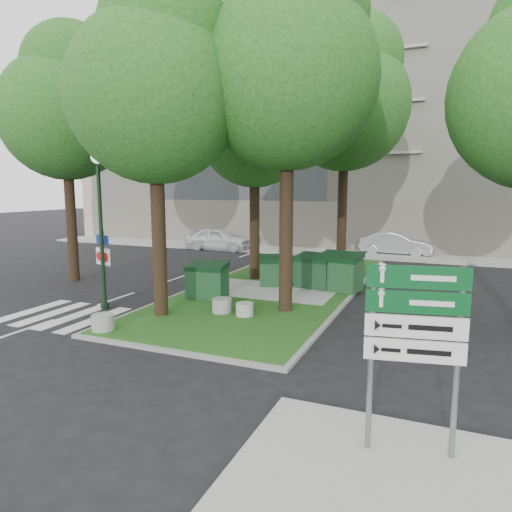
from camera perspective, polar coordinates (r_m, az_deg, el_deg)
The scene contains 25 objects.
ground at distance 12.27m, azimuth -12.54°, elevation -11.35°, with size 120.00×120.00×0.00m, color black.
median_island at distance 18.90m, azimuth 2.84°, elevation -3.86°, with size 6.00×16.00×0.12m, color #214D16.
median_kerb at distance 18.91m, azimuth 2.84°, elevation -3.89°, with size 6.30×16.30×0.10m, color gray.
sidewalk_corner at distance 7.16m, azimuth 18.57°, elevation -26.70°, with size 5.00×4.00×0.12m, color #999993.
building_sidewalk at distance 28.96m, azimuth 8.99°, elevation 0.42°, with size 42.00×3.00×0.12m, color #999993.
zebra_crossing at distance 15.67m, azimuth -20.70°, elevation -7.27°, with size 5.00×3.00×0.01m, color silver.
apartment_building at distance 36.21m, azimuth 12.22°, elevation 14.56°, with size 41.00×12.00×16.00m, color tan.
tree_median_near_left at distance 14.79m, azimuth -12.22°, elevation 20.82°, with size 5.20×5.20×10.53m.
tree_median_near_right at distance 15.18m, azimuth 4.42°, elevation 23.26°, with size 5.60×5.60×11.46m.
tree_median_mid at distance 20.15m, azimuth 0.12°, elevation 16.71°, with size 4.80×4.80×9.99m.
tree_median_far at distance 22.28m, azimuth 11.38°, elevation 19.27°, with size 5.80×5.80×11.93m.
tree_street_left at distance 21.91m, azimuth -22.58°, elevation 17.20°, with size 5.40×5.40×11.00m.
dumpster_a at distance 16.85m, azimuth -6.12°, elevation -3.03°, with size 1.53×1.16×1.33m.
dumpster_b at distance 18.83m, azimuth 2.48°, elevation -1.86°, with size 1.61×1.40×1.25m.
dumpster_c at distance 18.53m, azimuth 7.36°, elevation -1.90°, with size 1.65×1.30×1.38m.
dumpster_d at distance 18.21m, azimuth 10.44°, elevation -1.96°, with size 1.82×1.44×1.51m.
bollard_left at distance 13.79m, azimuth -18.60°, elevation -7.84°, with size 0.63×0.63×0.45m, color #959691.
bollard_right at distance 14.51m, azimuth -1.43°, elevation -6.67°, with size 0.56×0.56×0.40m, color #A6A5A1.
bollard_mid at distance 14.90m, azimuth -4.28°, elevation -6.17°, with size 0.64×0.64×0.45m, color gray.
litter_bin at distance 18.97m, azimuth 11.49°, elevation -2.82°, with size 0.36×0.36×0.63m, color gold.
street_lamp at distance 16.15m, azimuth -18.91°, elevation 5.34°, with size 0.42×0.42×5.33m.
traffic_sign_pole at distance 16.66m, azimuth -18.47°, elevation -0.22°, with size 0.78×0.27×2.67m.
directional_sign at distance 7.19m, azimuth 19.26°, elevation -8.82°, with size 1.44×0.34×2.91m.
car_white at distance 30.37m, azimuth -4.70°, elevation 2.17°, with size 1.75×4.35×1.48m, color white.
car_silver at distance 29.20m, azimuth 17.17°, elevation 1.50°, with size 1.51×4.33×1.43m, color #A2A4A9.
Camera 1 is at (6.75, -9.37, 4.15)m, focal length 32.00 mm.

